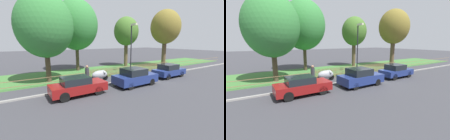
# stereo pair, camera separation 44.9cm
# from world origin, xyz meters

# --- Properties ---
(ground_plane) EXTENTS (120.00, 120.00, 0.00)m
(ground_plane) POSITION_xyz_m (0.00, 0.00, 0.00)
(ground_plane) COLOR #38383D
(kerb_stone) EXTENTS (43.74, 0.20, 0.12)m
(kerb_stone) POSITION_xyz_m (0.00, 0.10, 0.06)
(kerb_stone) COLOR gray
(kerb_stone) RESTS_ON ground
(grass_strip) EXTENTS (43.74, 6.93, 0.01)m
(grass_strip) POSITION_xyz_m (0.00, 6.07, 0.01)
(grass_strip) COLOR #3D7033
(grass_strip) RESTS_ON ground
(park_fence) EXTENTS (43.74, 0.05, 1.03)m
(park_fence) POSITION_xyz_m (0.00, 2.62, 0.51)
(park_fence) COLOR olive
(park_fence) RESTS_ON ground
(parked_car_silver_hatchback) EXTENTS (3.98, 1.69, 1.38)m
(parked_car_silver_hatchback) POSITION_xyz_m (-8.43, -1.14, 0.71)
(parked_car_silver_hatchback) COLOR maroon
(parked_car_silver_hatchback) RESTS_ON ground
(parked_car_black_saloon) EXTENTS (3.94, 1.91, 1.54)m
(parked_car_black_saloon) POSITION_xyz_m (-3.28, -1.37, 0.76)
(parked_car_black_saloon) COLOR navy
(parked_car_black_saloon) RESTS_ON ground
(parked_car_navy_estate) EXTENTS (3.76, 1.73, 1.44)m
(parked_car_navy_estate) POSITION_xyz_m (1.89, -0.99, 0.73)
(parked_car_navy_estate) COLOR navy
(parked_car_navy_estate) RESTS_ON ground
(covered_motorcycle) EXTENTS (1.81, 0.89, 1.05)m
(covered_motorcycle) POSITION_xyz_m (-5.19, 1.58, 0.64)
(covered_motorcycle) COLOR black
(covered_motorcycle) RESTS_ON ground
(tree_nearest_kerb) EXTENTS (5.12, 5.12, 8.21)m
(tree_nearest_kerb) POSITION_xyz_m (-9.48, 4.11, 5.25)
(tree_nearest_kerb) COLOR #473828
(tree_nearest_kerb) RESTS_ON ground
(tree_behind_motorcycle) EXTENTS (5.56, 5.56, 9.11)m
(tree_behind_motorcycle) POSITION_xyz_m (-5.15, 8.03, 5.90)
(tree_behind_motorcycle) COLOR #473828
(tree_behind_motorcycle) RESTS_ON ground
(tree_mid_park) EXTENTS (3.75, 3.75, 7.52)m
(tree_mid_park) POSITION_xyz_m (2.50, 7.47, 5.29)
(tree_mid_park) COLOR brown
(tree_mid_park) RESTS_ON ground
(tree_far_left) EXTENTS (4.41, 4.41, 8.55)m
(tree_far_left) POSITION_xyz_m (7.46, 4.25, 5.94)
(tree_far_left) COLOR brown
(tree_far_left) RESTS_ON ground
(pedestrian_near_fence) EXTENTS (0.50, 0.50, 1.79)m
(pedestrian_near_fence) POSITION_xyz_m (-6.86, 0.84, 1.01)
(pedestrian_near_fence) COLOR #2D3351
(pedestrian_near_fence) RESTS_ON ground
(street_lamp) EXTENTS (0.20, 0.79, 5.55)m
(street_lamp) POSITION_xyz_m (-2.06, 0.61, 3.51)
(street_lamp) COLOR black
(street_lamp) RESTS_ON ground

